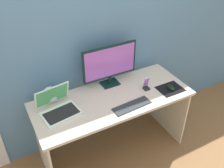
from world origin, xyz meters
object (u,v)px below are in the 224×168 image
(phone_in_dock, at_px, (146,85))
(laptop, at_px, (58,107))
(monitor, at_px, (110,64))
(keyboard_external, at_px, (132,106))
(fishbowl, at_px, (50,95))
(mouse, at_px, (171,87))

(phone_in_dock, bearing_deg, laptop, 174.44)
(monitor, bearing_deg, keyboard_external, -88.46)
(keyboard_external, bearing_deg, monitor, 87.95)
(keyboard_external, relative_size, phone_in_dock, 2.70)
(monitor, distance_m, keyboard_external, 0.47)
(fishbowl, bearing_deg, phone_in_dock, -16.35)
(fishbowl, xyz_separation_m, phone_in_dock, (0.89, -0.26, -0.02))
(laptop, bearing_deg, fishbowl, 93.50)
(keyboard_external, xyz_separation_m, mouse, (0.48, 0.04, 0.02))
(laptop, relative_size, keyboard_external, 0.98)
(fishbowl, bearing_deg, mouse, -19.11)
(laptop, xyz_separation_m, mouse, (1.10, -0.21, -0.03))
(fishbowl, distance_m, mouse, 1.17)
(fishbowl, bearing_deg, laptop, -86.50)
(keyboard_external, height_order, mouse, mouse)
(laptop, xyz_separation_m, keyboard_external, (0.61, -0.25, -0.04))
(fishbowl, relative_size, mouse, 1.53)
(laptop, distance_m, mouse, 1.12)
(laptop, distance_m, keyboard_external, 0.66)
(mouse, bearing_deg, laptop, 175.17)
(mouse, bearing_deg, keyboard_external, -169.14)
(phone_in_dock, bearing_deg, monitor, 138.31)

